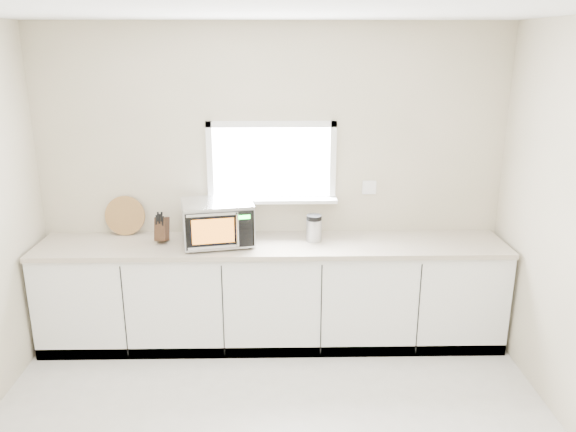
{
  "coord_description": "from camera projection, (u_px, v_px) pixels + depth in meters",
  "views": [
    {
      "loc": [
        0.05,
        -2.74,
        2.51
      ],
      "look_at": [
        0.13,
        1.55,
        1.2
      ],
      "focal_mm": 35.0,
      "sensor_mm": 36.0,
      "label": 1
    }
  ],
  "objects": [
    {
      "name": "cutting_board",
      "position": [
        125.0,
        216.0,
        4.87
      ],
      "size": [
        0.34,
        0.08,
        0.34
      ],
      "primitive_type": "cylinder",
      "rotation": [
        1.4,
        0.0,
        0.0
      ],
      "color": "#9A6B3B",
      "rests_on": "countertop"
    },
    {
      "name": "coffee_grinder",
      "position": [
        314.0,
        228.0,
        4.72
      ],
      "size": [
        0.16,
        0.16,
        0.23
      ],
      "rotation": [
        0.0,
        0.0,
        -0.3
      ],
      "color": "#B0B2B8",
      "rests_on": "countertop"
    },
    {
      "name": "cabinets",
      "position": [
        272.0,
        295.0,
        4.85
      ],
      "size": [
        3.92,
        0.6,
        0.88
      ],
      "primitive_type": "cube",
      "color": "white",
      "rests_on": "ground"
    },
    {
      "name": "knife_block",
      "position": [
        162.0,
        228.0,
        4.7
      ],
      "size": [
        0.11,
        0.2,
        0.28
      ],
      "rotation": [
        0.0,
        0.0,
        -0.09
      ],
      "color": "#402417",
      "rests_on": "countertop"
    },
    {
      "name": "microwave",
      "position": [
        218.0,
        222.0,
        4.63
      ],
      "size": [
        0.64,
        0.54,
        0.36
      ],
      "rotation": [
        0.0,
        0.0,
        0.2
      ],
      "color": "black",
      "rests_on": "countertop"
    },
    {
      "name": "back_wall",
      "position": [
        272.0,
        183.0,
        4.86
      ],
      "size": [
        4.0,
        0.17,
        2.7
      ],
      "color": "beige",
      "rests_on": "ground"
    },
    {
      "name": "countertop",
      "position": [
        272.0,
        245.0,
        4.71
      ],
      "size": [
        3.92,
        0.64,
        0.04
      ],
      "primitive_type": "cube",
      "color": "#BEB49D",
      "rests_on": "cabinets"
    }
  ]
}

